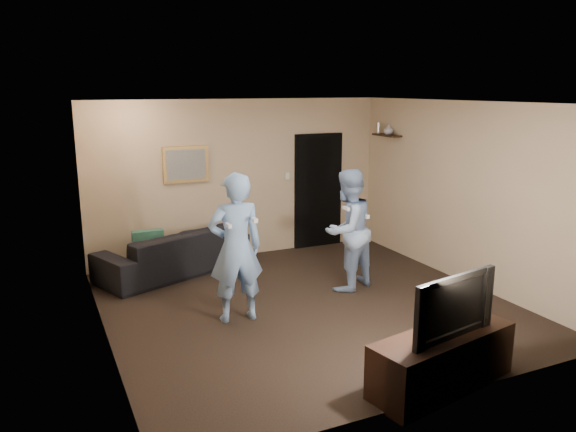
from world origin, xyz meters
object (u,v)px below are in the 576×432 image
television (446,303)px  wii_player_right (347,230)px  wii_player_left (236,248)px  sofa (174,251)px  tv_console (442,361)px

television → wii_player_right: bearing=67.9°
television → wii_player_left: bearing=107.5°
sofa → tv_console: sofa is taller
sofa → wii_player_left: bearing=76.3°
wii_player_left → tv_console: bearing=-61.6°
tv_console → wii_player_left: (-1.24, 2.29, 0.66)m
tv_console → wii_player_right: (0.53, 2.68, 0.60)m
television → wii_player_left: 2.61m
television → wii_player_left: wii_player_left is taller
wii_player_right → television: bearing=-101.3°
tv_console → wii_player_right: 2.79m
sofa → television: (1.51, -4.37, 0.49)m
tv_console → television: (0.00, 0.00, 0.58)m
wii_player_left → wii_player_right: size_ratio=1.07×
sofa → wii_player_left: size_ratio=1.27×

